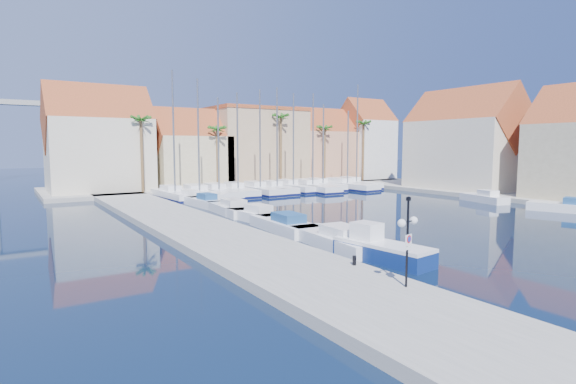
% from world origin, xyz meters
% --- Properties ---
extents(ground, '(260.00, 260.00, 0.00)m').
position_xyz_m(ground, '(0.00, 0.00, 0.00)').
color(ground, black).
rests_on(ground, ground).
extents(quay_west, '(6.00, 77.00, 0.50)m').
position_xyz_m(quay_west, '(-9.00, 13.50, 0.25)').
color(quay_west, gray).
rests_on(quay_west, ground).
extents(shore_north, '(54.00, 16.00, 0.50)m').
position_xyz_m(shore_north, '(10.00, 48.00, 0.25)').
color(shore_north, gray).
rests_on(shore_north, ground).
extents(shore_east, '(12.00, 60.00, 0.50)m').
position_xyz_m(shore_east, '(32.00, 15.00, 0.25)').
color(shore_east, gray).
rests_on(shore_east, ground).
extents(lamp_post, '(1.23, 0.53, 3.67)m').
position_xyz_m(lamp_post, '(-7.04, -1.82, 2.91)').
color(lamp_post, black).
rests_on(lamp_post, quay_west).
extents(bollard, '(0.18, 0.18, 0.46)m').
position_xyz_m(bollard, '(-6.60, 1.85, 0.73)').
color(bollard, black).
rests_on(bollard, quay_west).
extents(fishing_boat, '(2.55, 5.78, 1.96)m').
position_xyz_m(fishing_boat, '(-3.57, 3.24, 0.65)').
color(fishing_boat, navy).
rests_on(fishing_boat, ground).
extents(motorboat_west_0, '(2.95, 7.65, 1.40)m').
position_xyz_m(motorboat_west_0, '(-3.50, 7.13, 0.51)').
color(motorboat_west_0, white).
rests_on(motorboat_west_0, ground).
extents(motorboat_west_1, '(2.69, 7.20, 1.40)m').
position_xyz_m(motorboat_west_1, '(-3.47, 13.12, 0.51)').
color(motorboat_west_1, white).
rests_on(motorboat_west_1, ground).
extents(motorboat_west_2, '(2.57, 6.41, 1.40)m').
position_xyz_m(motorboat_west_2, '(-3.11, 18.27, 0.51)').
color(motorboat_west_2, white).
rests_on(motorboat_west_2, ground).
extents(motorboat_west_3, '(2.80, 7.34, 1.40)m').
position_xyz_m(motorboat_west_3, '(-3.09, 22.88, 0.51)').
color(motorboat_west_3, white).
rests_on(motorboat_west_3, ground).
extents(motorboat_west_4, '(2.32, 6.06, 1.40)m').
position_xyz_m(motorboat_west_4, '(-3.26, 28.80, 0.51)').
color(motorboat_west_4, white).
rests_on(motorboat_west_4, ground).
extents(motorboat_west_5, '(2.26, 5.70, 1.40)m').
position_xyz_m(motorboat_west_5, '(-3.39, 33.18, 0.51)').
color(motorboat_west_5, white).
rests_on(motorboat_west_5, ground).
extents(motorboat_east_0, '(4.29, 7.37, 1.40)m').
position_xyz_m(motorboat_east_0, '(24.03, 6.60, 0.51)').
color(motorboat_east_0, white).
rests_on(motorboat_east_0, ground).
extents(motorboat_east_1, '(3.08, 5.92, 1.40)m').
position_xyz_m(motorboat_east_1, '(23.98, 15.54, 0.51)').
color(motorboat_east_1, white).
rests_on(motorboat_east_1, ground).
extents(sailboat_0, '(2.92, 9.14, 14.60)m').
position_xyz_m(sailboat_0, '(-4.02, 36.37, 0.64)').
color(sailboat_0, white).
rests_on(sailboat_0, ground).
extents(sailboat_1, '(3.85, 11.45, 13.75)m').
position_xyz_m(sailboat_1, '(-1.33, 35.65, 0.58)').
color(sailboat_1, white).
rests_on(sailboat_1, ground).
extents(sailboat_2, '(3.16, 10.29, 11.83)m').
position_xyz_m(sailboat_2, '(1.33, 36.11, 0.57)').
color(sailboat_2, white).
rests_on(sailboat_2, ground).
extents(sailboat_3, '(2.94, 9.41, 12.62)m').
position_xyz_m(sailboat_3, '(4.01, 36.36, 0.60)').
color(sailboat_3, white).
rests_on(sailboat_3, ground).
extents(sailboat_4, '(2.61, 9.62, 13.18)m').
position_xyz_m(sailboat_4, '(7.05, 36.26, 0.60)').
color(sailboat_4, white).
rests_on(sailboat_4, ground).
extents(sailboat_5, '(2.95, 9.06, 13.55)m').
position_xyz_m(sailboat_5, '(9.51, 36.07, 0.62)').
color(sailboat_5, white).
rests_on(sailboat_5, ground).
extents(sailboat_6, '(2.98, 9.25, 13.10)m').
position_xyz_m(sailboat_6, '(12.41, 36.78, 0.61)').
color(sailboat_6, white).
rests_on(sailboat_6, ground).
extents(sailboat_7, '(3.29, 11.15, 13.09)m').
position_xyz_m(sailboat_7, '(14.81, 35.69, 0.58)').
color(sailboat_7, white).
rests_on(sailboat_7, ground).
extents(sailboat_8, '(2.60, 9.25, 11.88)m').
position_xyz_m(sailboat_8, '(17.37, 36.70, 0.59)').
color(sailboat_8, white).
rests_on(sailboat_8, ground).
extents(sailboat_9, '(3.82, 11.40, 11.03)m').
position_xyz_m(sailboat_9, '(20.52, 35.36, 0.55)').
color(sailboat_9, white).
rests_on(sailboat_9, ground).
extents(sailboat_10, '(2.78, 9.67, 14.93)m').
position_xyz_m(sailboat_10, '(23.13, 36.28, 0.63)').
color(sailboat_10, white).
rests_on(sailboat_10, ground).
extents(building_0, '(12.30, 9.00, 13.50)m').
position_xyz_m(building_0, '(-10.00, 47.00, 6.52)').
color(building_0, beige).
rests_on(building_0, shore_north).
extents(building_1, '(10.30, 8.00, 11.00)m').
position_xyz_m(building_1, '(2.00, 47.00, 5.30)').
color(building_1, tan).
rests_on(building_1, shore_north).
extents(building_2, '(14.20, 10.20, 11.50)m').
position_xyz_m(building_2, '(13.00, 48.00, 6.26)').
color(building_2, tan).
rests_on(building_2, shore_north).
extents(building_3, '(10.30, 8.00, 12.00)m').
position_xyz_m(building_3, '(25.00, 47.00, 5.86)').
color(building_3, tan).
rests_on(building_3, shore_north).
extents(building_4, '(8.30, 8.00, 14.00)m').
position_xyz_m(building_4, '(34.00, 46.00, 6.97)').
color(building_4, silver).
rests_on(building_4, shore_north).
extents(building_6, '(9.00, 14.30, 13.50)m').
position_xyz_m(building_6, '(32.00, 24.00, 6.52)').
color(building_6, beige).
rests_on(building_6, shore_east).
extents(palm_0, '(2.60, 2.60, 10.15)m').
position_xyz_m(palm_0, '(-6.00, 42.00, 9.08)').
color(palm_0, brown).
rests_on(palm_0, shore_north).
extents(palm_1, '(2.60, 2.60, 9.15)m').
position_xyz_m(palm_1, '(4.00, 42.00, 8.14)').
color(palm_1, brown).
rests_on(palm_1, shore_north).
extents(palm_2, '(2.60, 2.60, 11.15)m').
position_xyz_m(palm_2, '(14.00, 42.00, 10.02)').
color(palm_2, brown).
rests_on(palm_2, shore_north).
extents(palm_3, '(2.60, 2.60, 9.65)m').
position_xyz_m(palm_3, '(22.00, 42.00, 8.61)').
color(palm_3, brown).
rests_on(palm_3, shore_north).
extents(palm_4, '(2.60, 2.60, 10.65)m').
position_xyz_m(palm_4, '(30.00, 42.00, 9.55)').
color(palm_4, brown).
rests_on(palm_4, shore_north).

